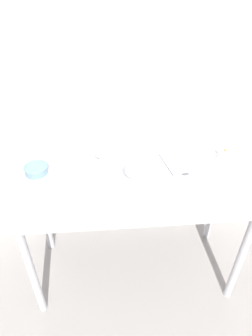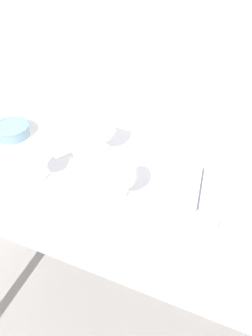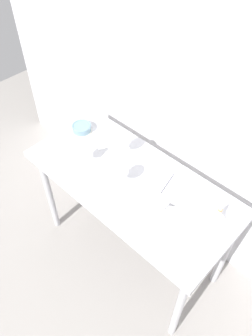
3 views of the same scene
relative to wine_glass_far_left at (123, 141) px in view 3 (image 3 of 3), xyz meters
The scene contains 12 objects.
ground_plane 1.05m from the wine_glass_far_left, 32.82° to the right, with size 6.00×6.00×0.00m, color gray.
back_wall 0.50m from the wine_glass_far_left, 62.38° to the left, with size 3.80×0.04×2.60m, color silver.
steel_counter 0.33m from the wine_glass_far_left, 34.08° to the right, with size 1.40×0.65×0.90m.
wine_glass_far_left is the anchor object (origin of this frame).
wine_glass_near_left 0.27m from the wine_glass_far_left, 117.23° to the right, with size 0.09×0.09×0.17m.
wine_glass_near_right 0.53m from the wine_glass_far_left, 22.58° to the right, with size 0.09×0.09×0.17m.
wine_glass_near_center 0.26m from the wine_glass_far_left, 49.09° to the right, with size 0.10×0.10×0.17m.
open_notebook 0.41m from the wine_glass_far_left, ahead, with size 0.35×0.28×0.01m.
tasting_sheet_upper 0.20m from the wine_glass_far_left, 82.55° to the right, with size 0.19×0.27×0.00m, color white.
tasting_sheet_lower 0.21m from the wine_glass_far_left, 163.78° to the left, with size 0.15×0.24×0.00m, color white.
tasting_bowl 0.40m from the wine_glass_far_left, behind, with size 0.14×0.14×0.06m.
decanter_funnel 0.75m from the wine_glass_far_left, ahead, with size 0.11×0.11×0.13m.
Camera 3 is at (0.91, -1.00, 2.46)m, focal length 35.11 mm.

